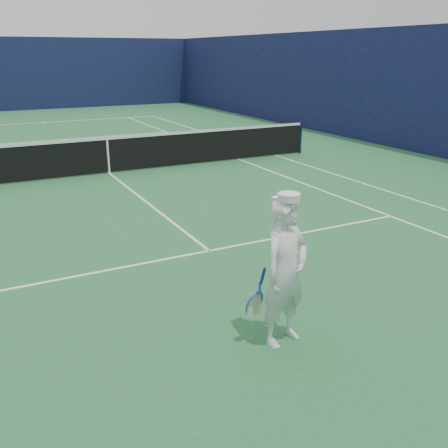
{
  "coord_description": "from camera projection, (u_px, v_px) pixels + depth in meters",
  "views": [
    {
      "loc": [
        -3.35,
        -13.46,
        3.18
      ],
      "look_at": [
        -0.43,
        -7.78,
        0.98
      ],
      "focal_mm": 40.0,
      "sensor_mm": 36.0,
      "label": 1
    }
  ],
  "objects": [
    {
      "name": "ground",
      "position": [
        109.0,
        173.0,
        13.8
      ],
      "size": [
        80.0,
        80.0,
        0.0
      ],
      "primitive_type": "plane",
      "color": "#266336",
      "rests_on": "ground"
    },
    {
      "name": "court_markings",
      "position": [
        109.0,
        173.0,
        13.8
      ],
      "size": [
        11.03,
        23.83,
        0.01
      ],
      "color": "white",
      "rests_on": "ground"
    },
    {
      "name": "windscreen_fence",
      "position": [
        104.0,
        99.0,
        13.15
      ],
      "size": [
        20.12,
        36.12,
        4.0
      ],
      "color": "#0F163A",
      "rests_on": "ground"
    },
    {
      "name": "tennis_net",
      "position": [
        108.0,
        154.0,
        13.62
      ],
      "size": [
        12.88,
        0.09,
        1.07
      ],
      "color": "#141E4C",
      "rests_on": "ground"
    },
    {
      "name": "tennis_player",
      "position": [
        285.0,
        272.0,
        5.54
      ],
      "size": [
        0.83,
        0.55,
        1.78
      ],
      "rotation": [
        0.0,
        0.0,
        0.25
      ],
      "color": "white",
      "rests_on": "ground"
    }
  ]
}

